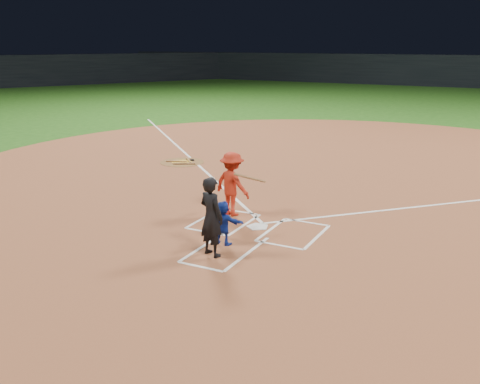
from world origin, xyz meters
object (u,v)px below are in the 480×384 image
at_px(umpire, 211,217).
at_px(on_deck_circle, 182,162).
at_px(home_plate, 258,227).
at_px(batter_at_plate, 232,184).
at_px(catcher, 223,223).

bearing_deg(umpire, on_deck_circle, -34.14).
bearing_deg(home_plate, batter_at_plate, -29.38).
xyz_separation_m(home_plate, umpire, (-0.12, -2.12, 0.88)).
height_order(home_plate, batter_at_plate, batter_at_plate).
bearing_deg(catcher, umpire, 98.84).
height_order(catcher, batter_at_plate, batter_at_plate).
relative_size(umpire, batter_at_plate, 1.02).
height_order(on_deck_circle, umpire, umpire).
bearing_deg(home_plate, umpire, 86.85).
xyz_separation_m(home_plate, on_deck_circle, (-5.84, 5.45, -0.00)).
relative_size(on_deck_circle, batter_at_plate, 0.98).
xyz_separation_m(catcher, batter_at_plate, (-0.83, 2.02, 0.35)).
distance_m(on_deck_circle, umpire, 9.54).
xyz_separation_m(on_deck_circle, catcher, (5.63, -6.89, 0.52)).
xyz_separation_m(catcher, umpire, (0.10, -0.69, 0.37)).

